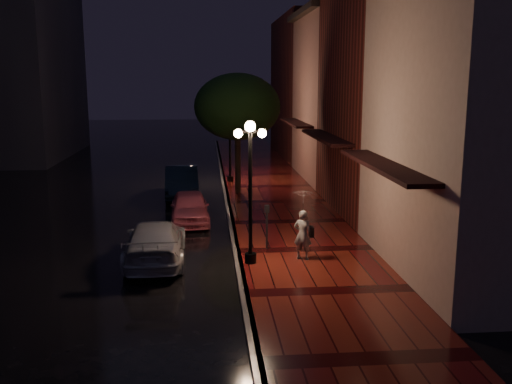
# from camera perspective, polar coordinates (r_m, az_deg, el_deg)

# --- Properties ---
(ground) EXTENTS (120.00, 120.00, 0.00)m
(ground) POSITION_cam_1_polar(r_m,az_deg,el_deg) (22.33, -2.47, -3.44)
(ground) COLOR black
(ground) RESTS_ON ground
(sidewalk) EXTENTS (4.50, 60.00, 0.15)m
(sidewalk) POSITION_cam_1_polar(r_m,az_deg,el_deg) (22.52, 3.27, -3.13)
(sidewalk) COLOR #480C0D
(sidewalk) RESTS_ON ground
(curb) EXTENTS (0.25, 60.00, 0.15)m
(curb) POSITION_cam_1_polar(r_m,az_deg,el_deg) (22.31, -2.47, -3.25)
(curb) COLOR #595451
(curb) RESTS_ON ground
(storefront_near) EXTENTS (5.00, 8.00, 8.50)m
(storefront_near) POSITION_cam_1_polar(r_m,az_deg,el_deg) (17.54, 22.02, 5.82)
(storefront_near) COLOR gray
(storefront_near) RESTS_ON ground
(storefront_mid) EXTENTS (5.00, 8.00, 11.00)m
(storefront_mid) POSITION_cam_1_polar(r_m,az_deg,el_deg) (24.88, 13.81, 10.57)
(storefront_mid) COLOR #511914
(storefront_mid) RESTS_ON ground
(storefront_far) EXTENTS (5.00, 8.00, 9.00)m
(storefront_far) POSITION_cam_1_polar(r_m,az_deg,el_deg) (32.58, 9.18, 9.08)
(storefront_far) COLOR #8C5951
(storefront_far) RESTS_ON ground
(storefront_extra) EXTENTS (5.00, 12.00, 10.00)m
(storefront_extra) POSITION_cam_1_polar(r_m,az_deg,el_deg) (42.33, 5.85, 10.31)
(storefront_extra) COLOR #511914
(storefront_extra) RESTS_ON ground
(streetlamp_near) EXTENTS (0.96, 0.36, 4.31)m
(streetlamp_near) POSITION_cam_1_polar(r_m,az_deg,el_deg) (16.91, -0.58, 0.82)
(streetlamp_near) COLOR black
(streetlamp_near) RESTS_ON sidewalk
(streetlamp_far) EXTENTS (0.96, 0.36, 4.31)m
(streetlamp_far) POSITION_cam_1_polar(r_m,az_deg,el_deg) (30.76, -2.63, 5.54)
(streetlamp_far) COLOR black
(streetlamp_far) RESTS_ON sidewalk
(street_tree) EXTENTS (4.16, 4.16, 5.80)m
(street_tree) POSITION_cam_1_polar(r_m,az_deg,el_deg) (27.65, -1.85, 8.32)
(street_tree) COLOR black
(street_tree) RESTS_ON sidewalk
(pink_car) EXTENTS (1.67, 3.77, 1.26)m
(pink_car) POSITION_cam_1_polar(r_m,az_deg,el_deg) (22.88, -6.65, -1.52)
(pink_car) COLOR #C85265
(pink_car) RESTS_ON ground
(navy_car) EXTENTS (1.77, 4.53, 1.47)m
(navy_car) POSITION_cam_1_polar(r_m,az_deg,el_deg) (27.99, -7.45, 1.03)
(navy_car) COLOR black
(navy_car) RESTS_ON ground
(silver_car) EXTENTS (1.93, 4.55, 1.31)m
(silver_car) POSITION_cam_1_polar(r_m,az_deg,el_deg) (18.16, -10.03, -4.93)
(silver_car) COLOR #A3A4AA
(silver_car) RESTS_ON ground
(woman_with_umbrella) EXTENTS (0.91, 0.93, 2.19)m
(woman_with_umbrella) POSITION_cam_1_polar(r_m,az_deg,el_deg) (17.55, 4.74, -2.18)
(woman_with_umbrella) COLOR white
(woman_with_umbrella) RESTS_ON sidewalk
(parking_meter) EXTENTS (0.16, 0.14, 1.48)m
(parking_meter) POSITION_cam_1_polar(r_m,az_deg,el_deg) (18.65, 1.09, -3.08)
(parking_meter) COLOR black
(parking_meter) RESTS_ON sidewalk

